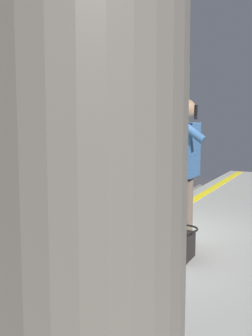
{
  "coord_description": "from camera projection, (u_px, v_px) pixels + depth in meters",
  "views": [
    {
      "loc": [
        4.44,
        2.45,
        2.47
      ],
      "look_at": [
        -0.03,
        0.3,
        1.88
      ],
      "focal_mm": 44.5,
      "sensor_mm": 36.0,
      "label": 1
    }
  ],
  "objects": [
    {
      "name": "station_column",
      "position": [
        73.0,
        27.0,
        0.77
      ],
      "size": [
        0.43,
        0.43,
        3.31
      ],
      "primitive_type": "cylinder",
      "color": "#59544C",
      "rests_on": "platform"
    },
    {
      "name": "passenger",
      "position": [
        185.0,
        162.0,
        4.69
      ],
      "size": [
        0.57,
        0.55,
        1.7
      ],
      "color": "brown",
      "rests_on": "platform"
    },
    {
      "name": "ground_plane",
      "position": [
        104.0,
        313.0,
        5.31
      ],
      "size": [
        24.69,
        24.69,
        0.0
      ],
      "primitive_type": "plane",
      "color": "#3D3D3F"
    },
    {
      "name": "handbag",
      "position": [
        182.0,
        245.0,
        4.41
      ],
      "size": [
        0.37,
        0.33,
        0.34
      ],
      "color": "black",
      "rests_on": "platform"
    },
    {
      "name": "safety_line",
      "position": [
        125.0,
        241.0,
        5.07
      ],
      "size": [
        14.9,
        0.16,
        0.01
      ],
      "primitive_type": "cube",
      "color": "yellow",
      "rests_on": "platform"
    },
    {
      "name": "train_carriage",
      "position": [
        32.0,
        115.0,
        7.28
      ],
      "size": [
        9.59,
        2.79,
        3.99
      ],
      "color": "#2D723F",
      "rests_on": "ground"
    },
    {
      "name": "track_rail_near",
      "position": [
        11.0,
        287.0,
        5.96
      ],
      "size": [
        19.77,
        0.08,
        0.16
      ],
      "primitive_type": "cube",
      "color": "slate",
      "rests_on": "ground"
    }
  ]
}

